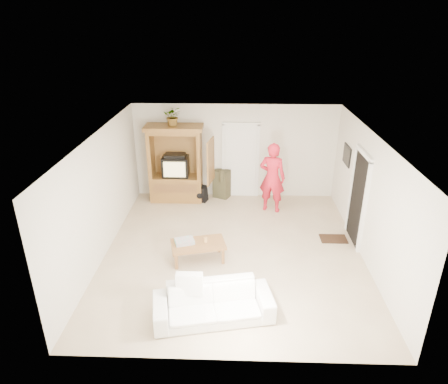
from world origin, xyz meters
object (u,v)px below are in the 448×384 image
object	(u,v)px
sofa	(213,303)
coffee_table	(198,245)
man	(272,178)
armoire	(177,169)

from	to	relation	value
sofa	coffee_table	bearing A→B (deg)	92.19
man	sofa	world-z (taller)	man
sofa	coffee_table	world-z (taller)	sofa
armoire	man	distance (m)	2.61
armoire	sofa	xyz separation A→B (m)	(1.26, -4.73, -0.62)
armoire	sofa	world-z (taller)	armoire
armoire	coffee_table	size ratio (longest dim) A/B	1.73
man	sofa	bearing A→B (deg)	91.03
man	sofa	size ratio (longest dim) A/B	0.92
sofa	coffee_table	xyz separation A→B (m)	(-0.41, 1.72, 0.07)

